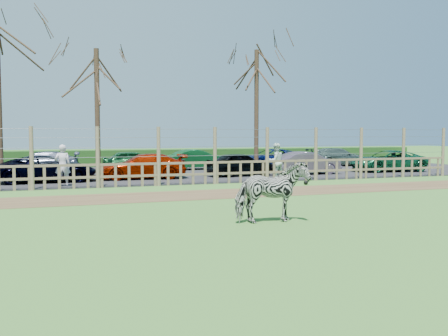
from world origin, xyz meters
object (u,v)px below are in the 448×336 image
object	(u,v)px
visitor_a	(63,165)
car_9	(40,163)
zebra	(272,192)
car_13	(337,157)
car_10	(133,161)
tree_mid	(97,81)
tree_right	(257,81)
car_3	(143,166)
car_4	(241,164)
car_6	(388,161)
car_5	(307,163)
visitor_b	(276,161)
car_2	(48,169)
car_12	(271,159)
crow	(306,182)
car_11	(197,159)

from	to	relation	value
visitor_a	car_9	distance (m)	7.13
zebra	car_13	world-z (taller)	zebra
visitor_a	car_10	xyz separation A→B (m)	(4.02, 7.02, -0.26)
tree_mid	tree_right	bearing A→B (deg)	3.18
car_3	car_9	distance (m)	6.76
car_3	car_10	world-z (taller)	same
visitor_a	car_10	bearing A→B (deg)	-111.70
zebra	car_4	world-z (taller)	zebra
car_6	car_3	bearing A→B (deg)	-85.05
zebra	car_4	distance (m)	13.25
zebra	car_3	xyz separation A→B (m)	(-0.99, 12.60, -0.12)
car_3	car_9	xyz separation A→B (m)	(-4.71, 4.85, 0.00)
car_5	visitor_b	bearing A→B (deg)	126.37
zebra	car_13	xyz separation A→B (m)	(13.01, 17.80, -0.12)
car_2	car_4	size ratio (longest dim) A/B	1.23
car_2	car_13	world-z (taller)	same
tree_right	car_9	world-z (taller)	tree_right
zebra	car_6	distance (m)	18.19
car_2	car_12	xyz separation A→B (m)	(13.18, 4.87, 0.00)
crow	car_11	bearing A→B (deg)	101.59
car_2	car_10	distance (m)	6.79
car_10	car_12	world-z (taller)	same
car_3	car_4	xyz separation A→B (m)	(5.03, 0.02, 0.00)
zebra	car_12	world-z (taller)	zebra
zebra	car_5	bearing A→B (deg)	-31.83
tree_right	zebra	size ratio (longest dim) A/B	4.06
crow	car_5	bearing A→B (deg)	60.93
crow	car_11	size ratio (longest dim) A/B	0.07
car_2	car_9	xyz separation A→B (m)	(-0.40, 5.01, 0.00)
car_13	car_11	bearing A→B (deg)	87.49
car_12	visitor_a	bearing A→B (deg)	-63.04
car_9	car_10	size ratio (longest dim) A/B	1.17
tree_mid	car_13	xyz separation A→B (m)	(15.86, 2.78, -4.23)
car_13	car_4	bearing A→B (deg)	117.36
car_2	car_3	distance (m)	4.32
tree_mid	car_2	bearing A→B (deg)	-133.47
tree_right	car_2	distance (m)	12.71
tree_mid	visitor_a	distance (m)	6.36
car_12	car_13	world-z (taller)	same
tree_mid	car_6	world-z (taller)	tree_mid
crow	car_10	world-z (taller)	car_10
tree_right	visitor_b	bearing A→B (deg)	-103.51
visitor_a	car_4	xyz separation A→B (m)	(8.74, 2.23, -0.26)
crow	car_3	bearing A→B (deg)	142.87
car_4	zebra	bearing A→B (deg)	155.55
car_12	car_9	bearing A→B (deg)	-92.41
tree_right	car_11	size ratio (longest dim) A/B	2.02
car_10	tree_right	bearing A→B (deg)	-103.60
car_2	zebra	bearing A→B (deg)	-159.21
car_5	car_12	world-z (taller)	same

